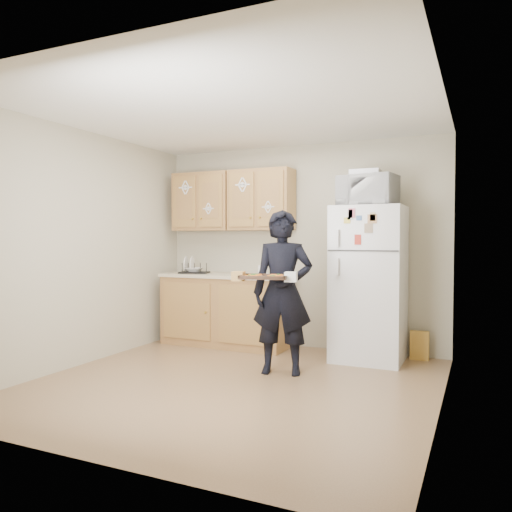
% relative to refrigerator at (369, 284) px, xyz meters
% --- Properties ---
extents(floor, '(3.60, 3.60, 0.00)m').
position_rel_refrigerator_xyz_m(floor, '(-0.95, -1.43, -0.85)').
color(floor, brown).
rests_on(floor, ground).
extents(ceiling, '(3.60, 3.60, 0.00)m').
position_rel_refrigerator_xyz_m(ceiling, '(-0.95, -1.43, 1.65)').
color(ceiling, white).
rests_on(ceiling, wall_back).
extents(wall_back, '(3.60, 0.04, 2.50)m').
position_rel_refrigerator_xyz_m(wall_back, '(-0.95, 0.37, 0.40)').
color(wall_back, '#B0A88F').
rests_on(wall_back, floor).
extents(wall_front, '(3.60, 0.04, 2.50)m').
position_rel_refrigerator_xyz_m(wall_front, '(-0.95, -3.23, 0.40)').
color(wall_front, '#B0A88F').
rests_on(wall_front, floor).
extents(wall_left, '(0.04, 3.60, 2.50)m').
position_rel_refrigerator_xyz_m(wall_left, '(-2.75, -1.43, 0.40)').
color(wall_left, '#B0A88F').
rests_on(wall_left, floor).
extents(wall_right, '(0.04, 3.60, 2.50)m').
position_rel_refrigerator_xyz_m(wall_right, '(0.85, -1.43, 0.40)').
color(wall_right, '#B0A88F').
rests_on(wall_right, floor).
extents(refrigerator, '(0.75, 0.70, 1.70)m').
position_rel_refrigerator_xyz_m(refrigerator, '(0.00, 0.00, 0.00)').
color(refrigerator, silver).
rests_on(refrigerator, floor).
extents(base_cabinet, '(1.60, 0.60, 0.86)m').
position_rel_refrigerator_xyz_m(base_cabinet, '(-1.80, 0.05, -0.42)').
color(base_cabinet, brown).
rests_on(base_cabinet, floor).
extents(countertop, '(1.64, 0.64, 0.04)m').
position_rel_refrigerator_xyz_m(countertop, '(-1.80, 0.05, 0.03)').
color(countertop, beige).
rests_on(countertop, base_cabinet).
extents(upper_cab_left, '(0.80, 0.33, 0.75)m').
position_rel_refrigerator_xyz_m(upper_cab_left, '(-2.20, 0.18, 0.98)').
color(upper_cab_left, brown).
rests_on(upper_cab_left, wall_back).
extents(upper_cab_right, '(0.80, 0.33, 0.75)m').
position_rel_refrigerator_xyz_m(upper_cab_right, '(-1.38, 0.18, 0.98)').
color(upper_cab_right, brown).
rests_on(upper_cab_right, wall_back).
extents(cereal_box, '(0.20, 0.07, 0.32)m').
position_rel_refrigerator_xyz_m(cereal_box, '(0.52, 0.24, -0.69)').
color(cereal_box, '#E7CE51').
rests_on(cereal_box, floor).
extents(person, '(0.67, 0.52, 1.63)m').
position_rel_refrigerator_xyz_m(person, '(-0.67, -0.90, -0.04)').
color(person, black).
rests_on(person, floor).
extents(baking_tray, '(0.51, 0.42, 0.04)m').
position_rel_refrigerator_xyz_m(baking_tray, '(-0.74, -1.19, 0.13)').
color(baking_tray, black).
rests_on(baking_tray, person).
extents(pizza_front_left, '(0.15, 0.15, 0.02)m').
position_rel_refrigerator_xyz_m(pizza_front_left, '(-0.82, -1.29, 0.14)').
color(pizza_front_left, orange).
rests_on(pizza_front_left, baking_tray).
extents(pizza_front_right, '(0.15, 0.15, 0.02)m').
position_rel_refrigerator_xyz_m(pizza_front_right, '(-0.62, -1.24, 0.14)').
color(pizza_front_right, orange).
rests_on(pizza_front_right, baking_tray).
extents(pizza_back_left, '(0.15, 0.15, 0.02)m').
position_rel_refrigerator_xyz_m(pizza_back_left, '(-0.86, -1.15, 0.14)').
color(pizza_back_left, orange).
rests_on(pizza_back_left, baking_tray).
extents(pizza_back_right, '(0.15, 0.15, 0.02)m').
position_rel_refrigerator_xyz_m(pizza_back_right, '(-0.66, -1.10, 0.14)').
color(pizza_back_right, orange).
rests_on(pizza_back_right, baking_tray).
extents(microwave, '(0.65, 0.49, 0.33)m').
position_rel_refrigerator_xyz_m(microwave, '(-0.01, -0.05, 1.02)').
color(microwave, silver).
rests_on(microwave, refrigerator).
extents(foil_pan, '(0.32, 0.23, 0.07)m').
position_rel_refrigerator_xyz_m(foil_pan, '(-0.04, -0.02, 1.22)').
color(foil_pan, '#AAA9B0').
rests_on(foil_pan, microwave).
extents(dish_rack, '(0.42, 0.35, 0.14)m').
position_rel_refrigerator_xyz_m(dish_rack, '(-2.24, -0.01, 0.12)').
color(dish_rack, black).
rests_on(dish_rack, countertop).
extents(bowl, '(0.26, 0.26, 0.05)m').
position_rel_refrigerator_xyz_m(bowl, '(-2.24, -0.01, 0.09)').
color(bowl, silver).
rests_on(bowl, dish_rack).
extents(soap_bottle, '(0.10, 0.10, 0.18)m').
position_rel_refrigerator_xyz_m(soap_bottle, '(-1.27, -0.02, 0.14)').
color(soap_bottle, silver).
rests_on(soap_bottle, countertop).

